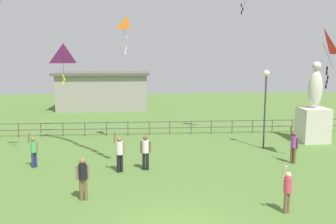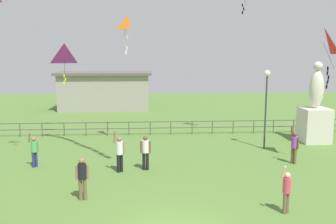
# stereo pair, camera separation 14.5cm
# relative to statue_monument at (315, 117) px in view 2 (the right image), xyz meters

# --- Properties ---
(statue_monument) EXTENTS (1.69, 1.69, 5.09)m
(statue_monument) POSITION_rel_statue_monument_xyz_m (0.00, 0.00, 0.00)
(statue_monument) COLOR beige
(statue_monument) RESTS_ON ground_plane
(lamppost) EXTENTS (0.36, 0.36, 4.65)m
(lamppost) POSITION_rel_statue_monument_xyz_m (-3.70, -1.48, 1.72)
(lamppost) COLOR #38383D
(lamppost) RESTS_ON ground_plane
(person_0) EXTENTS (0.52, 0.32, 2.02)m
(person_0) POSITION_rel_statue_monument_xyz_m (-11.97, -5.20, -0.62)
(person_0) COLOR black
(person_0) RESTS_ON ground_plane
(person_1) EXTENTS (0.34, 0.49, 1.95)m
(person_1) POSITION_rel_statue_monument_xyz_m (-3.16, -4.46, -0.65)
(person_1) COLOR brown
(person_1) RESTS_ON ground_plane
(person_2) EXTENTS (0.45, 0.38, 1.80)m
(person_2) POSITION_rel_statue_monument_xyz_m (-16.24, -4.16, -0.73)
(person_2) COLOR navy
(person_2) RESTS_ON ground_plane
(person_3) EXTENTS (0.51, 0.31, 1.68)m
(person_3) POSITION_rel_statue_monument_xyz_m (-13.18, -8.44, -0.67)
(person_3) COLOR brown
(person_3) RESTS_ON ground_plane
(person_4) EXTENTS (0.52, 0.32, 1.71)m
(person_4) POSITION_rel_statue_monument_xyz_m (-10.74, -4.96, -0.65)
(person_4) COLOR black
(person_4) RESTS_ON ground_plane
(person_5) EXTENTS (0.48, 0.32, 1.78)m
(person_5) POSITION_rel_statue_monument_xyz_m (-5.81, -10.13, -0.74)
(person_5) COLOR brown
(person_5) RESTS_ON ground_plane
(kite_0) EXTENTS (0.97, 0.98, 2.88)m
(kite_0) POSITION_rel_statue_monument_xyz_m (-2.14, -4.77, 4.41)
(kite_0) COLOR red
(kite_1) EXTENTS (0.89, 0.87, 2.23)m
(kite_1) POSITION_rel_statue_monument_xyz_m (-11.69, -0.10, 5.62)
(kite_1) COLOR orange
(kite_3) EXTENTS (1.37, 1.30, 2.42)m
(kite_3) POSITION_rel_statue_monument_xyz_m (-15.56, 0.62, 3.80)
(kite_3) COLOR #B22DB2
(waterfront_railing) EXTENTS (36.01, 0.06, 0.95)m
(waterfront_railing) POSITION_rel_statue_monument_xyz_m (-10.29, 2.63, -1.01)
(waterfront_railing) COLOR #4C4742
(waterfront_railing) RESTS_ON ground_plane
(pavilion_building) EXTENTS (9.29, 4.55, 3.73)m
(pavilion_building) POSITION_rel_statue_monument_xyz_m (-14.71, 14.63, 0.25)
(pavilion_building) COLOR gray
(pavilion_building) RESTS_ON ground_plane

